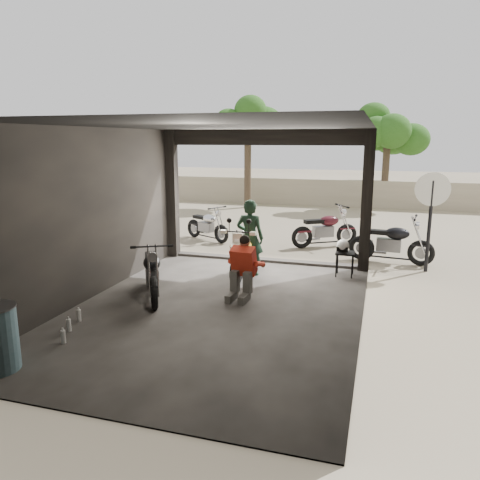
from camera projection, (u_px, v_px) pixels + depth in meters
The scene contains 15 objects.
ground at pixel (217, 310), 8.32m from camera, with size 80.00×80.00×0.00m, color #7A6D56.
garage at pixel (226, 234), 8.56m from camera, with size 7.00×7.13×3.20m.
boundary_wall at pixel (320, 192), 21.29m from camera, with size 18.00×0.30×1.20m, color gray.
tree_left at pixel (248, 115), 20.02m from camera, with size 2.20×2.20×5.60m.
tree_right at pixel (388, 125), 19.88m from camera, with size 2.20×2.20×5.00m.
main_bike at pixel (246, 252), 10.16m from camera, with size 0.71×1.73×1.15m, color white, non-canonical shape.
left_bike at pixel (152, 269), 8.86m from camera, with size 0.69×1.69×1.14m, color black, non-canonical shape.
outside_bike_a at pixel (207, 223), 13.96m from camera, with size 0.64×1.56×1.06m, color black, non-canonical shape.
outside_bike_b at pixel (325, 226), 13.10m from camera, with size 0.71×1.73×1.17m, color #48111A, non-canonical shape.
outside_bike_c at pixel (391, 239), 11.37m from camera, with size 0.72×1.75×1.19m, color black, non-canonical shape.
rider at pixel (250, 238), 10.30m from camera, with size 0.62×0.41×1.70m, color #172E20.
mechanic at pixel (241, 270), 8.77m from camera, with size 0.59×0.81×1.17m, color red, non-canonical shape.
stool at pixel (345, 255), 10.25m from camera, with size 0.40×0.40×0.56m.
helmet at pixel (343, 245), 10.26m from camera, with size 0.28×0.30×0.27m, color white.
sign_post at pixel (431, 206), 10.42m from camera, with size 0.76×0.08×2.27m.
Camera 1 is at (2.67, -7.41, 2.98)m, focal length 35.00 mm.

